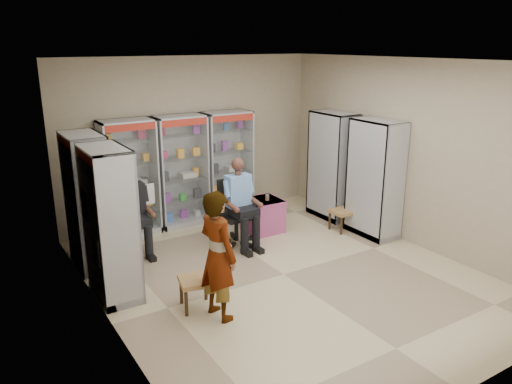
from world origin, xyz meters
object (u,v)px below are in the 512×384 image
cabinet_back_mid (181,171)px  cabinet_back_right (227,164)px  woven_stool_b (196,293)px  pink_trunk (263,215)px  cabinet_left_far (88,202)px  seated_shopkeeper (238,205)px  woven_stool_a (342,220)px  wooden_chair (132,223)px  cabinet_back_left (130,178)px  cabinet_right_far (332,166)px  cabinet_right_near (375,179)px  standing_man (218,256)px  office_chair (236,213)px  cabinet_left_near (110,224)px

cabinet_back_mid → cabinet_back_right: (0.95, 0.00, 0.00)m
cabinet_back_mid → woven_stool_b: bearing=-111.1°
cabinet_back_right → pink_trunk: bearing=-85.5°
cabinet_left_far → seated_shopkeeper: size_ratio=1.44×
cabinet_left_far → woven_stool_a: size_ratio=5.28×
wooden_chair → woven_stool_b: (0.08, -2.17, -0.27)m
cabinet_back_left → seated_shopkeeper: size_ratio=1.44×
cabinet_left_far → pink_trunk: cabinet_left_far is taller
cabinet_back_right → woven_stool_a: (1.30, -1.83, -0.81)m
woven_stool_b → cabinet_right_far: bearing=25.6°
cabinet_right_near → woven_stool_b: bearing=100.3°
cabinet_left_far → pink_trunk: size_ratio=3.32×
cabinet_back_left → woven_stool_a: cabinet_back_left is taller
cabinet_back_right → cabinet_back_left: bearing=180.0°
cabinet_right_far → seated_shopkeeper: (-2.23, -0.29, -0.30)m
standing_man → cabinet_left_far: bearing=12.0°
standing_man → woven_stool_a: bearing=-76.0°
cabinet_right_near → seated_shopkeeper: 2.39m
cabinet_right_far → standing_man: bearing=120.6°
cabinet_back_right → standing_man: size_ratio=1.25×
seated_shopkeeper → pink_trunk: 0.85m
cabinet_back_left → cabinet_back_mid: (0.95, 0.00, 0.00)m
cabinet_right_far → seated_shopkeeper: cabinet_right_far is taller
wooden_chair → cabinet_back_mid: bearing=31.3°
office_chair → pink_trunk: office_chair is taller
office_chair → seated_shopkeeper: (0.00, -0.05, 0.15)m
cabinet_right_near → seated_shopkeeper: size_ratio=1.44×
cabinet_right_far → cabinet_right_near: bearing=-180.0°
cabinet_back_left → woven_stool_a: bearing=-29.7°
cabinet_left_near → standing_man: cabinet_left_near is taller
pink_trunk → seated_shopkeeper: bearing=-156.0°
cabinet_left_near → wooden_chair: size_ratio=2.13×
cabinet_right_near → standing_man: cabinet_right_near is taller
cabinet_left_far → woven_stool_a: (4.13, -0.90, -0.81)m
wooden_chair → standing_man: standing_man is taller
wooden_chair → office_chair: size_ratio=0.86×
cabinet_back_right → standing_man: 3.77m
cabinet_back_mid → cabinet_right_far: bearing=-23.7°
seated_shopkeeper → woven_stool_a: size_ratio=3.67×
woven_stool_a → standing_man: bearing=-156.4°
cabinet_back_mid → cabinet_right_near: bearing=-40.8°
wooden_chair → office_chair: bearing=-22.4°
cabinet_left_far → seated_shopkeeper: 2.30m
cabinet_back_right → wooden_chair: size_ratio=2.13×
cabinet_right_far → office_chair: cabinet_right_far is taller
cabinet_left_far → standing_man: bearing=21.5°
cabinet_back_mid → wooden_chair: size_ratio=2.13×
seated_shopkeeper → standing_man: standing_man is taller
cabinet_right_far → seated_shopkeeper: size_ratio=1.44×
cabinet_back_right → woven_stool_a: bearing=-54.6°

